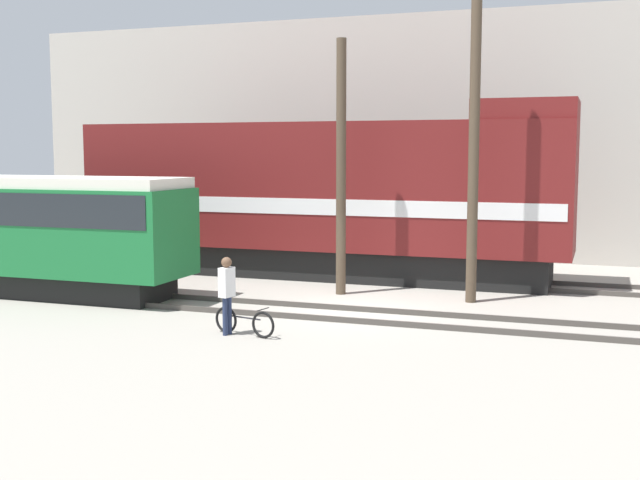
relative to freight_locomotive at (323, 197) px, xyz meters
The scene contains 10 objects.
ground_plane 6.50m from the freight_locomotive, 63.13° to the right, with size 120.00×120.00×0.00m, color gray.
track_near 7.07m from the freight_locomotive, 65.95° to the right, with size 60.00×1.50×0.14m.
track_far 3.73m from the freight_locomotive, ahead, with size 60.00×1.51×0.14m.
building_backdrop 9.34m from the freight_locomotive, 72.91° to the left, with size 35.51×6.00×9.41m.
freight_locomotive is the anchor object (origin of this frame).
streetcar 9.27m from the freight_locomotive, 139.51° to the right, with size 9.97×2.54×3.42m.
bicycle 9.15m from the freight_locomotive, 82.30° to the right, with size 1.63×0.54×0.67m.
person 9.00m from the freight_locomotive, 84.91° to the right, with size 0.29×0.40×1.78m.
utility_pole_left 3.55m from the freight_locomotive, 61.90° to the right, with size 0.29×0.29×7.33m.
utility_pole_center 6.59m from the freight_locomotive, 29.16° to the right, with size 0.29×0.29×9.97m.
Camera 1 is at (6.06, -19.67, 4.16)m, focal length 45.00 mm.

